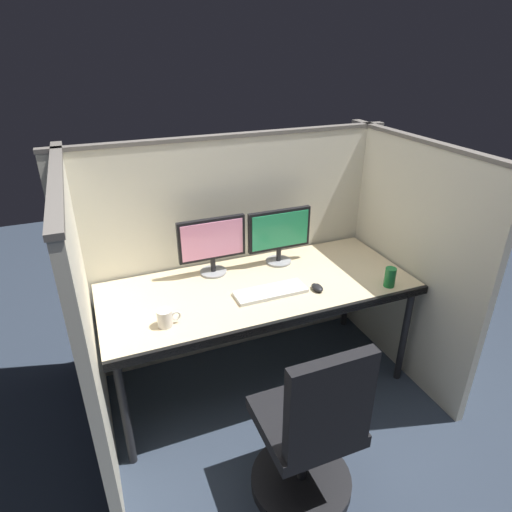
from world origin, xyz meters
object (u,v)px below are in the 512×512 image
object	(u,v)px
monitor_right	(279,233)
keyboard_main	(270,292)
computer_mouse	(317,288)
coffee_mug	(165,318)
monitor_left	(212,242)
desk	(260,294)
soda_can	(390,277)
office_chair	(309,443)

from	to	relation	value
monitor_right	keyboard_main	bearing A→B (deg)	-121.40
computer_mouse	coffee_mug	xyz separation A→B (m)	(-0.91, -0.02, 0.03)
monitor_left	monitor_right	world-z (taller)	same
keyboard_main	coffee_mug	xyz separation A→B (m)	(-0.64, -0.09, 0.04)
monitor_left	desk	bearing A→B (deg)	-52.52
soda_can	computer_mouse	bearing A→B (deg)	164.49
monitor_left	coffee_mug	size ratio (longest dim) A/B	3.41
monitor_left	coffee_mug	xyz separation A→B (m)	(-0.40, -0.46, -0.17)
keyboard_main	coffee_mug	distance (m)	0.65
monitor_right	computer_mouse	size ratio (longest dim) A/B	4.48
desk	keyboard_main	distance (m)	0.12
computer_mouse	monitor_right	bearing A→B (deg)	98.45
office_chair	computer_mouse	world-z (taller)	office_chair
desk	computer_mouse	xyz separation A→B (m)	(0.30, -0.16, 0.07)
monitor_left	monitor_right	bearing A→B (deg)	-2.62
office_chair	coffee_mug	distance (m)	0.94
monitor_left	computer_mouse	size ratio (longest dim) A/B	4.48
office_chair	soda_can	distance (m)	1.10
coffee_mug	desk	bearing A→B (deg)	16.94
keyboard_main	desk	bearing A→B (deg)	106.08
computer_mouse	monitor_left	bearing A→B (deg)	139.51
monitor_left	office_chair	bearing A→B (deg)	-84.33
desk	office_chair	world-z (taller)	office_chair
keyboard_main	coffee_mug	size ratio (longest dim) A/B	3.41
keyboard_main	coffee_mug	bearing A→B (deg)	-172.08
monitor_left	keyboard_main	distance (m)	0.49
office_chair	monitor_left	xyz separation A→B (m)	(-0.11, 1.13, 0.59)
monitor_right	coffee_mug	distance (m)	0.97
computer_mouse	soda_can	world-z (taller)	soda_can
monitor_right	soda_can	distance (m)	0.74
desk	office_chair	xyz separation A→B (m)	(-0.10, -0.86, -0.33)
office_chair	keyboard_main	xyz separation A→B (m)	(0.13, 0.76, 0.39)
office_chair	soda_can	size ratio (longest dim) A/B	7.99
soda_can	coffee_mug	bearing A→B (deg)	175.83
office_chair	computer_mouse	distance (m)	0.89
office_chair	monitor_right	world-z (taller)	monitor_right
keyboard_main	computer_mouse	distance (m)	0.28
office_chair	keyboard_main	size ratio (longest dim) A/B	2.27
coffee_mug	soda_can	size ratio (longest dim) A/B	1.03
monitor_right	computer_mouse	world-z (taller)	monitor_right
computer_mouse	coffee_mug	bearing A→B (deg)	-178.68
office_chair	monitor_left	distance (m)	1.28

